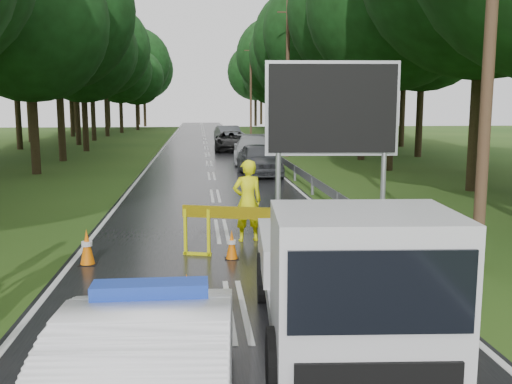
{
  "coord_description": "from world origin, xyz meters",
  "views": [
    {
      "loc": [
        -0.59,
        -9.1,
        3.4
      ],
      "look_at": [
        0.78,
        4.47,
        1.3
      ],
      "focal_mm": 40.0,
      "sensor_mm": 36.0,
      "label": 1
    }
  ],
  "objects": [
    {
      "name": "ground",
      "position": [
        0.0,
        0.0,
        0.0
      ],
      "size": [
        160.0,
        160.0,
        0.0
      ],
      "primitive_type": "plane",
      "color": "#1F4213",
      "rests_on": "ground"
    },
    {
      "name": "road",
      "position": [
        0.0,
        30.0,
        0.01
      ],
      "size": [
        7.0,
        140.0,
        0.02
      ],
      "primitive_type": "cube",
      "color": "black",
      "rests_on": "ground"
    },
    {
      "name": "guardrail",
      "position": [
        3.7,
        29.67,
        0.55
      ],
      "size": [
        0.12,
        60.06,
        0.7
      ],
      "color": "gray",
      "rests_on": "ground"
    },
    {
      "name": "utility_pole_near",
      "position": [
        5.2,
        2.0,
        5.06
      ],
      "size": [
        1.4,
        0.24,
        10.0
      ],
      "color": "#4D3424",
      "rests_on": "ground"
    },
    {
      "name": "utility_pole_mid",
      "position": [
        5.2,
        28.0,
        5.06
      ],
      "size": [
        1.4,
        0.24,
        10.0
      ],
      "color": "#4D3424",
      "rests_on": "ground"
    },
    {
      "name": "utility_pole_far",
      "position": [
        5.2,
        54.0,
        5.06
      ],
      "size": [
        1.4,
        0.24,
        10.0
      ],
      "color": "#4D3424",
      "rests_on": "ground"
    },
    {
      "name": "police_sedan",
      "position": [
        -1.08,
        -3.62,
        0.76
      ],
      "size": [
        1.88,
        4.68,
        1.66
      ],
      "rotation": [
        0.0,
        0.0,
        3.08
      ],
      "color": "white",
      "rests_on": "ground"
    },
    {
      "name": "work_truck",
      "position": [
        1.39,
        -1.64,
        1.09
      ],
      "size": [
        2.57,
        5.18,
        4.01
      ],
      "rotation": [
        0.0,
        0.0,
        -0.07
      ],
      "color": "gray",
      "rests_on": "ground"
    },
    {
      "name": "barrier",
      "position": [
        0.39,
        3.19,
        0.88
      ],
      "size": [
        2.73,
        0.86,
        1.17
      ],
      "rotation": [
        0.0,
        0.0,
        -0.29
      ],
      "color": "#D2D50B",
      "rests_on": "ground"
    },
    {
      "name": "officer",
      "position": [
        0.6,
        4.8,
        1.03
      ],
      "size": [
        0.83,
        0.63,
        2.06
      ],
      "primitive_type": "imported",
      "rotation": [
        0.0,
        0.0,
        3.34
      ],
      "color": "#FBFF0D",
      "rests_on": "ground"
    },
    {
      "name": "civilian",
      "position": [
        1.45,
        0.5,
        0.82
      ],
      "size": [
        1.01,
        0.99,
        1.64
      ],
      "primitive_type": "imported",
      "rotation": [
        0.0,
        0.0,
        0.71
      ],
      "color": "#1A39AF",
      "rests_on": "ground"
    },
    {
      "name": "queue_car_first",
      "position": [
        2.31,
        18.19,
        0.78
      ],
      "size": [
        2.07,
        4.67,
        1.56
      ],
      "primitive_type": "imported",
      "rotation": [
        0.0,
        0.0,
        0.05
      ],
      "color": "#383A3F",
      "rests_on": "ground"
    },
    {
      "name": "queue_car_second",
      "position": [
        2.6,
        24.19,
        0.81
      ],
      "size": [
        2.66,
        5.73,
        1.62
      ],
      "primitive_type": "imported",
      "rotation": [
        0.0,
        0.0,
        -0.07
      ],
      "color": "#92959A",
      "rests_on": "ground"
    },
    {
      "name": "queue_car_third",
      "position": [
        1.82,
        32.78,
        0.73
      ],
      "size": [
        2.65,
        5.36,
        1.46
      ],
      "primitive_type": "imported",
      "rotation": [
        0.0,
        0.0,
        -0.04
      ],
      "color": "black",
      "rests_on": "ground"
    },
    {
      "name": "queue_car_fourth",
      "position": [
        1.92,
        38.78,
        0.82
      ],
      "size": [
        2.39,
        5.16,
        1.64
      ],
      "primitive_type": "imported",
      "rotation": [
        0.0,
        0.0,
        0.13
      ],
      "color": "#3E4146",
      "rests_on": "ground"
    },
    {
      "name": "cone_center",
      "position": [
        -0.82,
        0.0,
        0.32
      ],
      "size": [
        0.31,
        0.31,
        0.65
      ],
      "color": "black",
      "rests_on": "ground"
    },
    {
      "name": "cone_far",
      "position": [
        0.11,
        3.14,
        0.32
      ],
      "size": [
        0.32,
        0.32,
        0.67
      ],
      "color": "black",
      "rests_on": "ground"
    },
    {
      "name": "cone_left_mid",
      "position": [
        -2.99,
        3.0,
        0.38
      ],
      "size": [
        0.37,
        0.37,
        0.79
      ],
      "color": "black",
      "rests_on": "ground"
    },
    {
      "name": "cone_right",
      "position": [
        2.4,
        4.5,
        0.35
      ],
      "size": [
        0.34,
        0.34,
        0.73
      ],
      "color": "black",
      "rests_on": "ground"
    }
  ]
}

